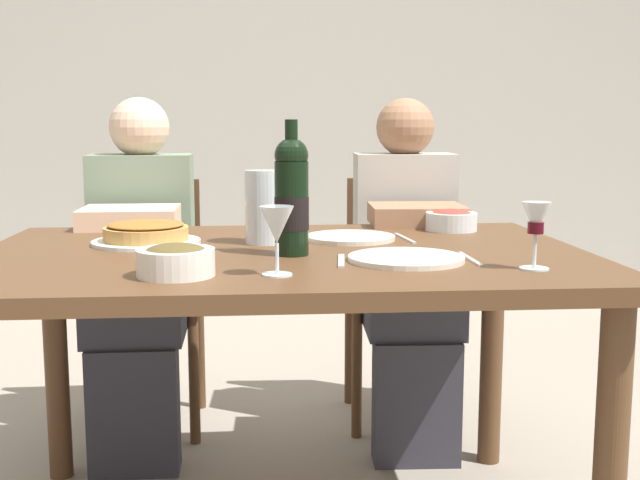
# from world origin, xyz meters

# --- Properties ---
(back_wall) EXTENTS (8.00, 0.10, 2.80)m
(back_wall) POSITION_xyz_m (0.00, 2.47, 1.40)
(back_wall) COLOR #B2ADA3
(back_wall) RESTS_ON ground
(dining_table) EXTENTS (1.50, 1.00, 0.76)m
(dining_table) POSITION_xyz_m (0.00, 0.00, 0.67)
(dining_table) COLOR brown
(dining_table) RESTS_ON ground
(wine_bottle) EXTENTS (0.08, 0.08, 0.32)m
(wine_bottle) POSITION_xyz_m (0.02, -0.06, 0.90)
(wine_bottle) COLOR black
(wine_bottle) RESTS_ON dining_table
(water_pitcher) EXTENTS (0.16, 0.10, 0.19)m
(water_pitcher) POSITION_xyz_m (-0.04, 0.13, 0.84)
(water_pitcher) COLOR silver
(water_pitcher) RESTS_ON dining_table
(baked_tart) EXTENTS (0.28, 0.28, 0.06)m
(baked_tart) POSITION_xyz_m (-0.35, 0.14, 0.79)
(baked_tart) COLOR silver
(baked_tart) RESTS_ON dining_table
(salad_bowl) EXTENTS (0.15, 0.15, 0.06)m
(salad_bowl) POSITION_xyz_m (0.51, 0.34, 0.79)
(salad_bowl) COLOR silver
(salad_bowl) RESTS_ON dining_table
(olive_bowl) EXTENTS (0.16, 0.16, 0.07)m
(olive_bowl) POSITION_xyz_m (-0.23, -0.31, 0.79)
(olive_bowl) COLOR white
(olive_bowl) RESTS_ON dining_table
(wine_glass_left_diner) EXTENTS (0.07, 0.07, 0.14)m
(wine_glass_left_diner) POSITION_xyz_m (-0.02, -0.32, 0.86)
(wine_glass_left_diner) COLOR silver
(wine_glass_left_diner) RESTS_ON dining_table
(wine_glass_right_diner) EXTENTS (0.06, 0.06, 0.15)m
(wine_glass_right_diner) POSITION_xyz_m (0.53, -0.30, 0.86)
(wine_glass_right_diner) COLOR silver
(wine_glass_right_diner) RESTS_ON dining_table
(dinner_plate_left_setting) EXTENTS (0.24, 0.24, 0.01)m
(dinner_plate_left_setting) POSITION_xyz_m (0.19, 0.17, 0.77)
(dinner_plate_left_setting) COLOR silver
(dinner_plate_left_setting) RESTS_ON dining_table
(dinner_plate_right_setting) EXTENTS (0.27, 0.27, 0.01)m
(dinner_plate_right_setting) POSITION_xyz_m (0.28, -0.17, 0.77)
(dinner_plate_right_setting) COLOR silver
(dinner_plate_right_setting) RESTS_ON dining_table
(fork_left_setting) EXTENTS (0.03, 0.16, 0.00)m
(fork_left_setting) POSITION_xyz_m (0.04, 0.17, 0.76)
(fork_left_setting) COLOR silver
(fork_left_setting) RESTS_ON dining_table
(knife_left_setting) EXTENTS (0.03, 0.18, 0.00)m
(knife_left_setting) POSITION_xyz_m (0.34, 0.17, 0.76)
(knife_left_setting) COLOR silver
(knife_left_setting) RESTS_ON dining_table
(knife_right_setting) EXTENTS (0.01, 0.18, 0.00)m
(knife_right_setting) POSITION_xyz_m (0.43, -0.17, 0.76)
(knife_right_setting) COLOR silver
(knife_right_setting) RESTS_ON dining_table
(spoon_right_setting) EXTENTS (0.03, 0.16, 0.00)m
(spoon_right_setting) POSITION_xyz_m (0.13, -0.17, 0.76)
(spoon_right_setting) COLOR silver
(spoon_right_setting) RESTS_ON dining_table
(chair_left) EXTENTS (0.40, 0.40, 0.87)m
(chair_left) POSITION_xyz_m (-0.45, 0.89, 0.50)
(chair_left) COLOR brown
(chair_left) RESTS_ON ground
(diner_left) EXTENTS (0.34, 0.50, 1.16)m
(diner_left) POSITION_xyz_m (-0.45, 0.66, 0.62)
(diner_left) COLOR gray
(diner_left) RESTS_ON ground
(chair_right) EXTENTS (0.42, 0.42, 0.87)m
(chair_right) POSITION_xyz_m (0.45, 0.89, 0.50)
(chair_right) COLOR brown
(chair_right) RESTS_ON ground
(diner_right) EXTENTS (0.35, 0.51, 1.16)m
(diner_right) POSITION_xyz_m (0.44, 0.66, 0.62)
(diner_right) COLOR #B7B2A8
(diner_right) RESTS_ON ground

